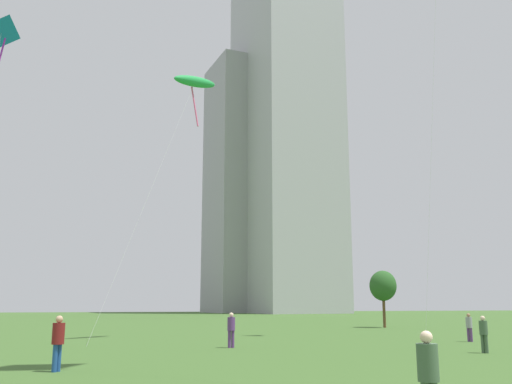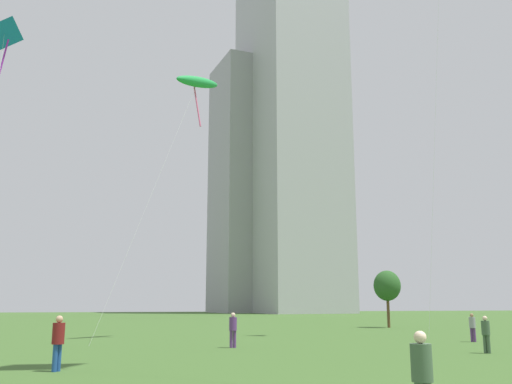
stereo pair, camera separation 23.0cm
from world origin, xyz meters
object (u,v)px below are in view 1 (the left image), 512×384
(person_standing_1, at_px, (428,372))
(person_standing_2, at_px, (58,339))
(kite_flying_1, at_px, (1,37))
(distant_highrise_0, at_px, (249,185))
(person_standing_3, at_px, (469,325))
(person_standing_5, at_px, (484,331))
(kite_flying_2, at_px, (195,82))
(distant_highrise_1, at_px, (285,118))
(person_standing_4, at_px, (231,327))
(park_tree_1, at_px, (383,286))

(person_standing_1, xyz_separation_m, person_standing_2, (-6.59, 10.64, 0.05))
(kite_flying_1, bearing_deg, distant_highrise_0, 66.33)
(person_standing_2, distance_m, person_standing_3, 23.27)
(person_standing_2, xyz_separation_m, person_standing_5, (17.57, 1.93, -0.09))
(kite_flying_2, relative_size, distant_highrise_1, 0.19)
(person_standing_4, relative_size, person_standing_5, 1.06)
(person_standing_5, xyz_separation_m, distant_highrise_1, (26.62, 101.04, 45.58))
(person_standing_5, height_order, park_tree_1, park_tree_1)
(person_standing_5, bearing_deg, distant_highrise_1, -43.29)
(person_standing_3, height_order, person_standing_5, person_standing_5)
(distant_highrise_1, bearing_deg, person_standing_5, -112.72)
(person_standing_4, xyz_separation_m, distant_highrise_0, (29.71, 103.05, 29.98))
(person_standing_3, height_order, kite_flying_2, kite_flying_2)
(person_standing_4, xyz_separation_m, distant_highrise_1, (36.54, 95.04, 45.53))
(kite_flying_1, bearing_deg, distant_highrise_1, 60.97)
(person_standing_5, relative_size, distant_highrise_1, 0.02)
(kite_flying_2, bearing_deg, person_standing_3, -24.77)
(kite_flying_2, bearing_deg, park_tree_1, 30.27)
(kite_flying_1, height_order, park_tree_1, kite_flying_1)
(person_standing_1, distance_m, person_standing_2, 12.51)
(kite_flying_2, height_order, distant_highrise_0, distant_highrise_0)
(person_standing_2, bearing_deg, person_standing_4, -7.55)
(person_standing_4, distance_m, park_tree_1, 26.74)
(person_standing_4, relative_size, kite_flying_2, 0.10)
(person_standing_5, height_order, kite_flying_1, kite_flying_1)
(person_standing_3, bearing_deg, kite_flying_1, 44.18)
(person_standing_1, height_order, person_standing_4, person_standing_4)
(person_standing_2, xyz_separation_m, park_tree_1, (26.47, 26.72, 2.68))
(person_standing_1, height_order, person_standing_5, person_standing_1)
(person_standing_4, bearing_deg, distant_highrise_1, -104.42)
(kite_flying_1, relative_size, distant_highrise_1, 0.20)
(kite_flying_1, xyz_separation_m, distant_highrise_0, (42.40, 96.72, 13.31))
(person_standing_5, relative_size, kite_flying_2, 0.09)
(person_standing_1, relative_size, distant_highrise_0, 0.03)
(kite_flying_2, relative_size, park_tree_1, 3.43)
(person_standing_2, xyz_separation_m, person_standing_4, (7.65, 7.93, -0.03))
(person_standing_1, bearing_deg, person_standing_5, -135.43)
(person_standing_1, height_order, kite_flying_2, kite_flying_2)
(person_standing_1, bearing_deg, person_standing_3, -132.68)
(person_standing_4, bearing_deg, person_standing_3, -171.39)
(person_standing_3, height_order, distant_highrise_0, distant_highrise_0)
(person_standing_3, relative_size, kite_flying_1, 0.09)
(person_standing_2, bearing_deg, kite_flying_2, 12.27)
(person_standing_2, height_order, distant_highrise_0, distant_highrise_0)
(person_standing_4, height_order, kite_flying_2, kite_flying_2)
(kite_flying_2, xyz_separation_m, park_tree_1, (19.62, 11.46, -12.89))
(person_standing_3, distance_m, person_standing_4, 14.05)
(person_standing_4, bearing_deg, person_standing_2, 52.64)
(person_standing_3, bearing_deg, kite_flying_2, 31.74)
(kite_flying_2, height_order, park_tree_1, kite_flying_2)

